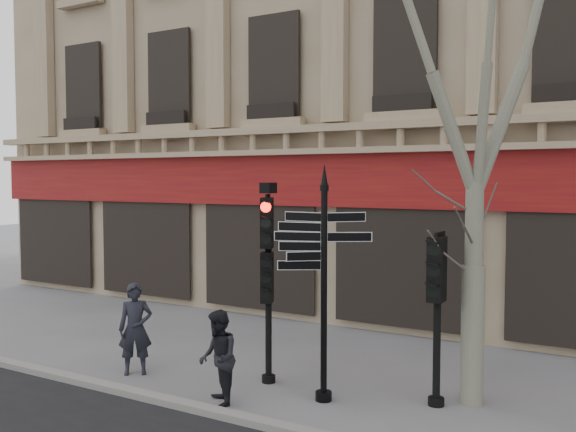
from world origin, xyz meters
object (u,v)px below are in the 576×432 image
(plane_tree, at_px, (478,21))
(pedestrian_a, at_px, (135,329))
(traffic_signal_main, at_px, (268,257))
(pedestrian_b, at_px, (218,358))
(traffic_signal_secondary, at_px, (438,288))
(fingerpost, at_px, (324,242))

(plane_tree, bearing_deg, pedestrian_a, -164.29)
(traffic_signal_main, distance_m, plane_tree, 5.19)
(traffic_signal_main, height_order, pedestrian_b, traffic_signal_main)
(traffic_signal_main, distance_m, pedestrian_a, 2.90)
(plane_tree, height_order, pedestrian_a, plane_tree)
(traffic_signal_secondary, height_order, pedestrian_a, traffic_signal_secondary)
(traffic_signal_main, bearing_deg, traffic_signal_secondary, -17.07)
(traffic_signal_main, relative_size, plane_tree, 0.41)
(fingerpost, height_order, plane_tree, plane_tree)
(traffic_signal_secondary, relative_size, pedestrian_b, 1.78)
(traffic_signal_secondary, distance_m, plane_tree, 4.24)
(traffic_signal_main, relative_size, pedestrian_b, 2.32)
(fingerpost, bearing_deg, plane_tree, 5.38)
(fingerpost, height_order, pedestrian_a, fingerpost)
(traffic_signal_main, height_order, pedestrian_a, traffic_signal_main)
(traffic_signal_main, relative_size, traffic_signal_secondary, 1.31)
(traffic_signal_secondary, distance_m, pedestrian_a, 5.57)
(pedestrian_a, relative_size, pedestrian_b, 1.11)
(fingerpost, bearing_deg, pedestrian_b, -164.05)
(traffic_signal_main, distance_m, pedestrian_b, 2.03)
(plane_tree, relative_size, pedestrian_a, 5.10)
(traffic_signal_main, xyz_separation_m, traffic_signal_secondary, (2.94, 0.40, -0.35))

